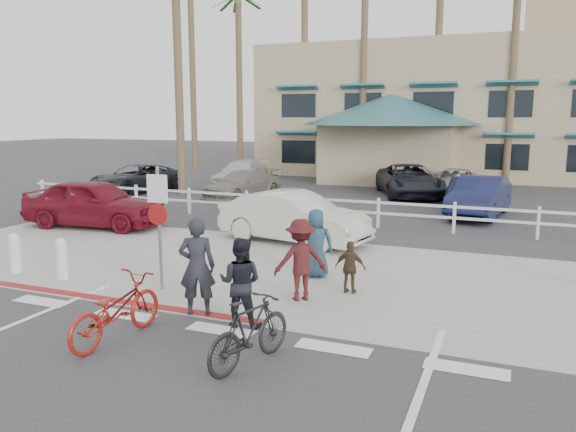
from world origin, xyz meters
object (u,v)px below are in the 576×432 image
at_px(bike_red, 116,310).
at_px(car_white_sedan, 294,217).
at_px(car_red_compact, 94,203).
at_px(sign_post, 159,222).
at_px(bike_black, 250,332).

height_order(bike_red, car_white_sedan, car_white_sedan).
xyz_separation_m(car_white_sedan, car_red_compact, (-6.97, -0.31, 0.06)).
relative_size(bike_red, car_white_sedan, 0.44).
xyz_separation_m(sign_post, bike_black, (3.35, -2.62, -0.93)).
bearing_deg(car_red_compact, bike_red, -143.57).
xyz_separation_m(bike_black, car_red_compact, (-9.40, 7.60, 0.29)).
distance_m(sign_post, bike_black, 4.35).
height_order(bike_red, car_red_compact, car_red_compact).
height_order(sign_post, car_red_compact, sign_post).
relative_size(car_white_sedan, car_red_compact, 0.95).
bearing_deg(car_red_compact, bike_black, -135.19).
bearing_deg(bike_black, bike_red, 15.33).
relative_size(bike_black, car_red_compact, 0.37).
bearing_deg(sign_post, car_white_sedan, 80.23).
bearing_deg(bike_black, sign_post, -22.25).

